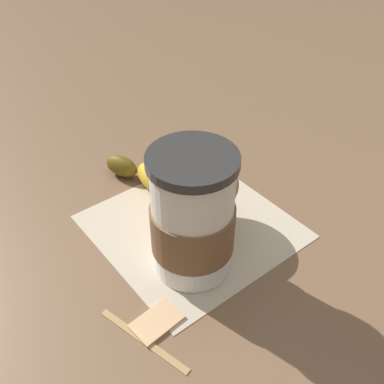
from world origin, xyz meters
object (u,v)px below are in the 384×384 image
at_px(coffee_cup, 193,218).
at_px(muffin, 196,191).
at_px(banana, 147,179).
at_px(sugar_packet, 157,321).

relative_size(coffee_cup, muffin, 1.47).
bearing_deg(coffee_cup, banana, 1.33).
bearing_deg(banana, muffin, -158.41).
xyz_separation_m(coffee_cup, sugar_packet, (-0.06, 0.06, -0.07)).
height_order(muffin, sugar_packet, muffin).
bearing_deg(banana, sugar_packet, 163.83).
height_order(coffee_cup, banana, coffee_cup).
bearing_deg(muffin, coffee_cup, 153.67).
height_order(coffee_cup, muffin, coffee_cup).
relative_size(coffee_cup, banana, 1.02).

